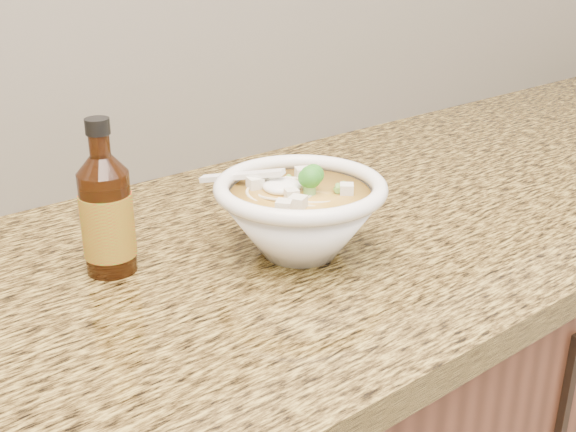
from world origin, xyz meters
TOP-DOWN VIEW (x-y plane):
  - counter_slab at (0.00, 1.68)m, footprint 4.00×0.68m
  - soup_bowl at (0.27, 1.62)m, footprint 0.22×0.23m
  - hot_sauce_bottle at (0.06, 1.72)m, footprint 0.08×0.08m

SIDE VIEW (x-z plane):
  - counter_slab at x=0.00m, z-range 0.86..0.90m
  - soup_bowl at x=0.27m, z-range 0.89..1.01m
  - hot_sauce_bottle at x=0.06m, z-range 0.88..1.07m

